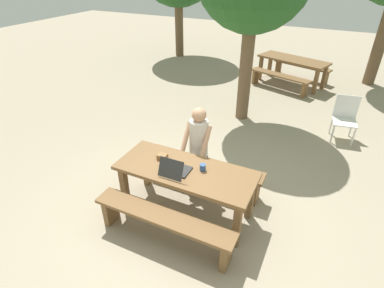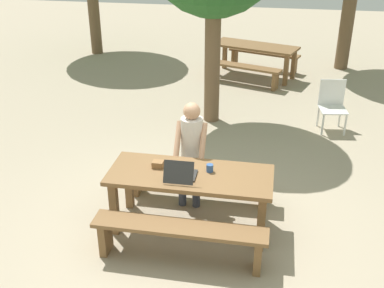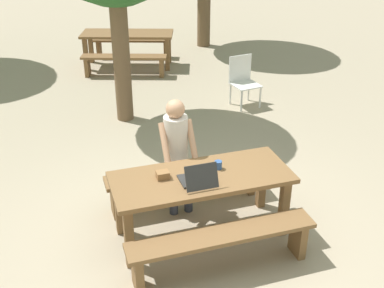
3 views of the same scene
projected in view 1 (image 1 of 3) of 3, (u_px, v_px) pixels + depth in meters
The scene contains 12 objects.
ground_plane at pixel (186, 210), 4.44m from camera, with size 30.00×30.00×0.00m, color tan.
picnic_table_front at pixel (186, 176), 4.11m from camera, with size 1.89×0.76×0.74m.
bench_near at pixel (163, 222), 3.77m from camera, with size 1.88×0.30×0.46m.
bench_far at pixel (204, 168), 4.74m from camera, with size 1.88×0.30×0.46m.
laptop at pixel (175, 169), 3.94m from camera, with size 0.34×0.36×0.26m.
small_pouch at pixel (162, 157), 4.23m from camera, with size 0.13×0.10×0.08m.
coffee_mug at pixel (203, 167), 4.01m from camera, with size 0.08×0.08×0.09m.
person_seated at pixel (198, 144), 4.52m from camera, with size 0.39×0.40×1.36m.
plastic_chair at pixel (345, 117), 6.02m from camera, with size 0.50×0.50×0.87m.
picnic_table_mid at pixel (293, 63), 8.58m from camera, with size 2.05×1.30×0.74m.
bench_mid_south at pixel (279, 78), 8.35m from camera, with size 1.73×0.84×0.43m.
bench_mid_north at pixel (302, 68), 9.13m from camera, with size 1.73×0.84×0.43m.
Camera 1 is at (1.50, -2.91, 3.14)m, focal length 28.43 mm.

